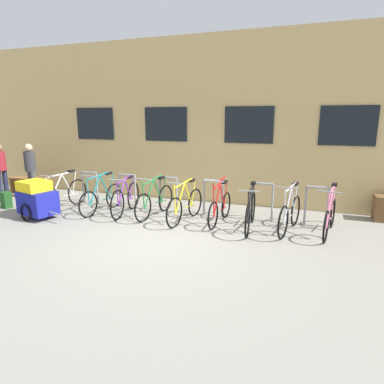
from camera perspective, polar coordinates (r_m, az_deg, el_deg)
The scene contains 17 objects.
ground_plane at distance 6.81m, azimuth -5.73°, elevation -8.01°, with size 42.00×42.00×0.00m, color gray.
storefront_building at distance 12.33m, azimuth 6.63°, elevation 12.17°, with size 28.00×6.19×4.57m.
bike_rack at distance 8.34m, azimuth -0.31°, elevation -0.14°, with size 6.52×0.05×0.92m.
bicycle_purple at distance 8.54m, azimuth -11.34°, elevation -1.11°, with size 0.44×1.73×0.99m.
bicycle_red at distance 7.70m, azimuth 4.86°, elevation -2.65°, with size 0.44×1.61×1.10m.
bicycle_teal at distance 8.86m, azimuth -15.30°, elevation -0.94°, with size 0.44×1.69×1.05m.
bicycle_yellow at distance 7.78m, azimuth -1.16°, elevation -2.30°, with size 0.44×1.71×1.03m.
bicycle_white at distance 9.49m, azimuth -21.29°, elevation -0.36°, with size 0.44×1.79×1.02m.
bicycle_silver at distance 7.39m, azimuth 16.52°, elevation -3.62°, with size 0.50×1.67×1.08m.
bicycle_green at distance 8.26m, azimuth -6.41°, elevation -1.50°, with size 0.44×1.75×1.04m.
bicycle_pink at distance 7.51m, azimuth 22.66°, elevation -3.94°, with size 0.47×1.71×1.05m.
bicycle_black at distance 7.36m, azimuth 10.06°, elevation -3.34°, with size 0.44×1.80×1.00m.
bike_trailer at distance 8.86m, azimuth -25.16°, elevation -1.09°, with size 1.48×0.81×0.93m.
wooden_bench at distance 11.84m, azimuth -26.34°, elevation 1.53°, with size 1.46×0.40×0.51m.
person_by_bench at distance 11.02m, azimuth -26.08°, elevation 3.86°, with size 0.34×0.32×1.64m.
person_browsing at distance 11.18m, azimuth -30.11°, elevation 3.62°, with size 0.32×0.36×1.66m.
backpack at distance 10.26m, azimuth -29.39°, elevation -1.20°, with size 0.28×0.20×0.44m, color #1E4C1E.
Camera 1 is at (2.72, -5.76, 2.42)m, focal length 30.93 mm.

